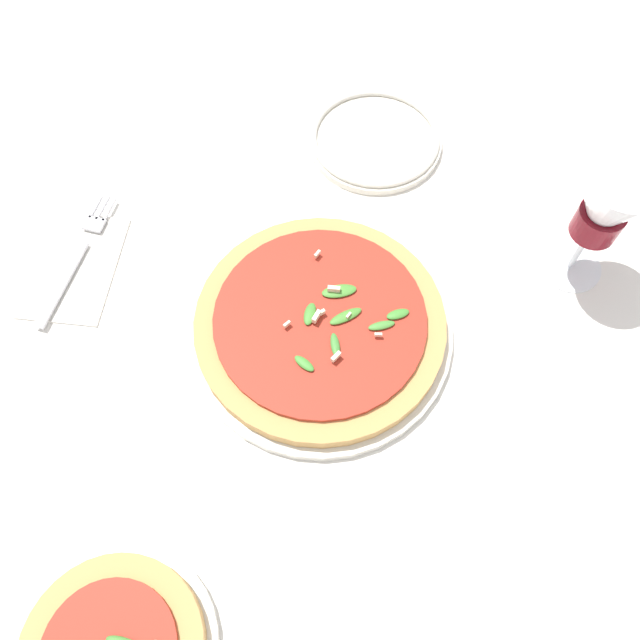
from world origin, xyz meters
name	(u,v)px	position (x,y,z in m)	size (l,w,h in m)	color
ground_plane	(304,302)	(0.00, 0.00, 0.00)	(6.00, 6.00, 0.00)	silver
pizza_arugula_main	(320,325)	(-0.04, -0.02, 0.02)	(0.30, 0.30, 0.05)	silver
wine_glass	(606,210)	(0.04, -0.32, 0.11)	(0.09, 0.09, 0.16)	white
napkin	(74,266)	(0.05, 0.28, 0.00)	(0.17, 0.12, 0.01)	silver
fork	(75,259)	(0.06, 0.28, 0.01)	(0.19, 0.07, 0.00)	silver
side_plate_white	(375,139)	(0.25, -0.10, 0.01)	(0.18, 0.18, 0.02)	silver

